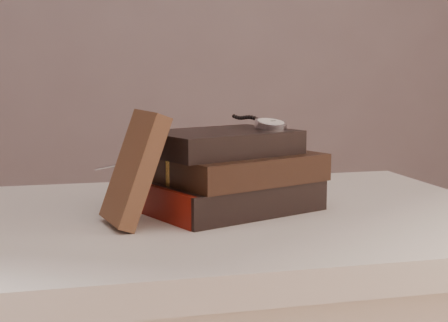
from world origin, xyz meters
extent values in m
cube|color=beige|center=(0.00, 0.35, 0.73)|extent=(1.00, 0.60, 0.04)
cube|color=white|center=(0.00, 0.35, 0.67)|extent=(0.88, 0.49, 0.08)
cube|color=black|center=(0.09, 0.36, 0.77)|extent=(0.28, 0.24, 0.04)
cube|color=#EFE6C4|center=(0.09, 0.36, 0.77)|extent=(0.27, 0.23, 0.03)
cube|color=gold|center=(-0.03, 0.34, 0.77)|extent=(0.01, 0.01, 0.05)
cube|color=maroon|center=(-0.02, 0.31, 0.77)|extent=(0.07, 0.14, 0.05)
cube|color=black|center=(0.10, 0.35, 0.81)|extent=(0.27, 0.23, 0.04)
cube|color=#EFE6C4|center=(0.10, 0.35, 0.81)|extent=(0.25, 0.21, 0.03)
cube|color=gold|center=(-0.01, 0.33, 0.81)|extent=(0.01, 0.01, 0.04)
cube|color=black|center=(0.07, 0.36, 0.85)|extent=(0.25, 0.21, 0.03)
cube|color=#EFE6C4|center=(0.08, 0.36, 0.85)|extent=(0.24, 0.20, 0.03)
cube|color=gold|center=(-0.03, 0.34, 0.85)|extent=(0.01, 0.01, 0.04)
cube|color=#402618|center=(-0.06, 0.30, 0.83)|extent=(0.09, 0.11, 0.16)
cylinder|color=silver|center=(0.15, 0.37, 0.88)|extent=(0.07, 0.07, 0.02)
cylinder|color=white|center=(0.15, 0.37, 0.88)|extent=(0.05, 0.05, 0.01)
torus|color=silver|center=(0.15, 0.37, 0.88)|extent=(0.06, 0.06, 0.01)
cylinder|color=silver|center=(0.14, 0.39, 0.88)|extent=(0.01, 0.01, 0.01)
cube|color=black|center=(0.15, 0.37, 0.88)|extent=(0.01, 0.01, 0.00)
cube|color=black|center=(0.16, 0.37, 0.88)|extent=(0.01, 0.00, 0.00)
sphere|color=black|center=(0.14, 0.40, 0.88)|extent=(0.01, 0.01, 0.01)
sphere|color=black|center=(0.14, 0.41, 0.88)|extent=(0.01, 0.01, 0.01)
sphere|color=black|center=(0.14, 0.42, 0.88)|extent=(0.01, 0.01, 0.01)
sphere|color=black|center=(0.14, 0.43, 0.88)|extent=(0.01, 0.01, 0.01)
sphere|color=black|center=(0.13, 0.44, 0.88)|extent=(0.01, 0.01, 0.01)
sphere|color=black|center=(0.13, 0.45, 0.88)|extent=(0.01, 0.01, 0.01)
sphere|color=black|center=(0.13, 0.46, 0.88)|extent=(0.01, 0.01, 0.01)
sphere|color=black|center=(0.13, 0.47, 0.88)|extent=(0.01, 0.01, 0.01)
sphere|color=black|center=(0.13, 0.48, 0.88)|extent=(0.01, 0.01, 0.01)
sphere|color=black|center=(0.13, 0.49, 0.88)|extent=(0.01, 0.01, 0.01)
torus|color=silver|center=(-0.04, 0.38, 0.82)|extent=(0.05, 0.03, 0.05)
torus|color=silver|center=(0.00, 0.40, 0.82)|extent=(0.05, 0.03, 0.05)
cylinder|color=silver|center=(-0.02, 0.39, 0.82)|extent=(0.01, 0.01, 0.00)
cylinder|color=silver|center=(-0.08, 0.43, 0.81)|extent=(0.04, 0.10, 0.03)
cylinder|color=silver|center=(0.00, 0.46, 0.81)|extent=(0.04, 0.10, 0.03)
camera|label=1|loc=(-0.16, -0.59, 0.96)|focal=53.39mm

